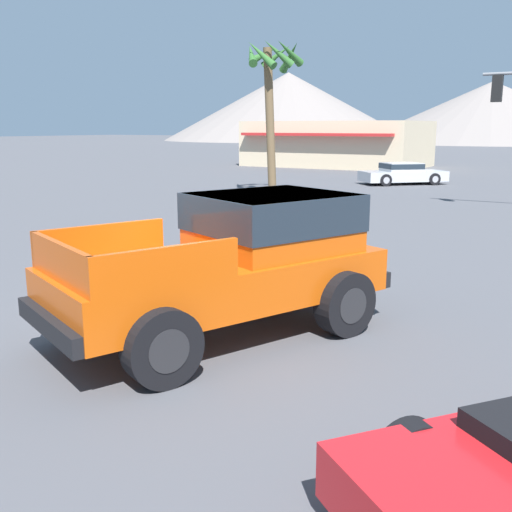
# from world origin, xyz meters

# --- Properties ---
(ground_plane) EXTENTS (320.00, 320.00, 0.00)m
(ground_plane) POSITION_xyz_m (0.00, 0.00, 0.00)
(ground_plane) COLOR #4C4C51
(orange_pickup_truck) EXTENTS (3.72, 5.40, 2.00)m
(orange_pickup_truck) POSITION_xyz_m (0.56, -0.15, 1.14)
(orange_pickup_truck) COLOR #CC4C0C
(orange_pickup_truck) RESTS_ON ground_plane
(parked_car_silver) EXTENTS (4.34, 4.32, 1.12)m
(parked_car_silver) POSITION_xyz_m (-4.77, 23.72, 0.58)
(parked_car_silver) COLOR #B7BABF
(parked_car_silver) RESTS_ON ground_plane
(palm_tree_tall) EXTENTS (2.58, 2.62, 6.57)m
(palm_tree_tall) POSITION_xyz_m (-8.03, 15.59, 4.93)
(palm_tree_tall) COLOR brown
(palm_tree_tall) RESTS_ON ground_plane
(storefront_building) EXTENTS (12.92, 8.43, 3.38)m
(storefront_building) POSITION_xyz_m (-13.85, 35.69, 1.69)
(storefront_building) COLOR beige
(storefront_building) RESTS_ON ground_plane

